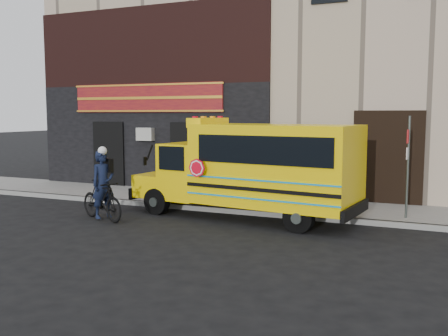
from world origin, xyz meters
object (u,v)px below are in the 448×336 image
school_bus (254,167)px  sign_pole (408,164)px  bicycle (102,200)px  cyclist (103,186)px

school_bus → sign_pole: size_ratio=2.38×
sign_pole → bicycle: sign_pole is taller
sign_pole → school_bus: bearing=-164.8°
school_bus → bicycle: bearing=-154.6°
school_bus → sign_pole: bearing=15.2°
sign_pole → cyclist: 8.60m
sign_pole → cyclist: size_ratio=1.53×
school_bus → sign_pole: (4.09, 1.11, 0.14)m
school_bus → cyclist: school_bus is taller
cyclist → school_bus: bearing=-42.9°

